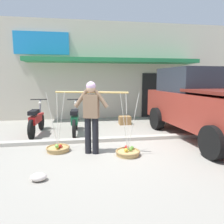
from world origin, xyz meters
name	(u,v)px	position (x,y,z in m)	size (l,w,h in m)	color
ground_plane	(109,149)	(0.00, 0.00, 0.00)	(90.00, 90.00, 0.00)	gray
sidewalk_curb	(105,139)	(0.00, 0.70, 0.05)	(20.00, 0.24, 0.10)	#AEA89C
fruit_vendor	(91,113)	(-0.44, -0.24, 0.98)	(1.63, 0.58, 1.70)	black
fruit_basket_left_side	(58,148)	(-1.25, 0.03, 0.08)	(0.57, 0.57, 1.45)	tan
fruit_basket_right_side	(128,152)	(0.37, -0.50, 0.08)	(0.57, 0.57, 1.45)	tan
motorcycle_nearest_shop	(36,120)	(-2.06, 1.82, 0.45)	(0.54, 1.82, 1.09)	black
motorcycle_second_in_row	(75,120)	(-0.84, 1.64, 0.45)	(0.54, 1.82, 1.09)	black
parked_truck	(206,103)	(3.01, 0.62, 1.03)	(2.37, 4.80, 2.10)	maroon
storefront_building	(105,72)	(0.78, 6.82, 2.10)	(13.00, 6.00, 4.20)	beige
plastic_litter_bag	(38,177)	(-1.45, -1.48, 0.07)	(0.28, 0.22, 0.14)	silver
wooden_crate	(125,120)	(1.05, 2.82, 0.16)	(0.44, 0.36, 0.32)	olive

